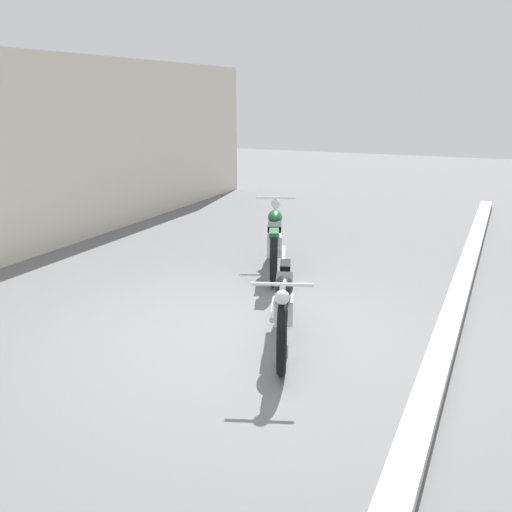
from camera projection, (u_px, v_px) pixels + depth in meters
ground_plane at (243, 339)px, 6.10m from camera, size 40.00×40.00×0.00m
curb_strip at (436, 368)px, 5.33m from camera, size 18.00×0.24×0.12m
motorcycle_green at (275, 239)px, 8.36m from camera, size 2.06×0.97×0.97m
motorcycle_black at (283, 306)px, 5.85m from camera, size 1.87×0.85×0.88m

